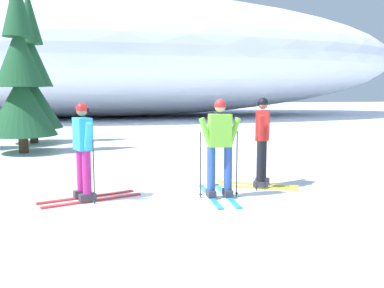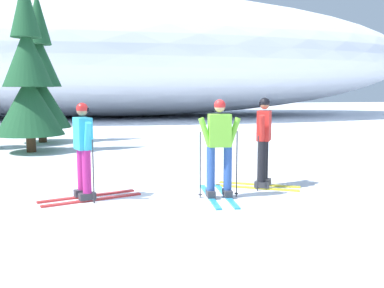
% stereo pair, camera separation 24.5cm
% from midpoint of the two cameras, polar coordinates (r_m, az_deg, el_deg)
% --- Properties ---
extents(ground_plane, '(120.00, 120.00, 0.00)m').
position_cam_midpoint_polar(ground_plane, '(7.95, -0.58, -6.78)').
color(ground_plane, white).
extents(skier_red_jacket, '(1.66, 1.13, 1.79)m').
position_cam_midpoint_polar(skier_red_jacket, '(8.49, 10.41, 0.42)').
color(skier_red_jacket, gold).
rests_on(skier_red_jacket, ground).
extents(skier_cyan_jacket, '(1.81, 1.02, 1.71)m').
position_cam_midpoint_polar(skier_cyan_jacket, '(7.62, -13.47, -0.81)').
color(skier_cyan_jacket, red).
rests_on(skier_cyan_jacket, ground).
extents(skier_lime_jacket, '(0.77, 1.78, 1.77)m').
position_cam_midpoint_polar(skier_lime_jacket, '(7.53, 4.63, -0.48)').
color(skier_lime_jacket, '#2893CC').
rests_on(skier_lime_jacket, ground).
extents(pine_tree_center_right, '(2.13, 2.13, 5.51)m').
position_cam_midpoint_polar(pine_tree_center_right, '(16.74, -19.37, 8.08)').
color(pine_tree_center_right, '#47301E').
rests_on(pine_tree_center_right, ground).
extents(pine_tree_far_right, '(2.09, 2.09, 5.42)m').
position_cam_midpoint_polar(pine_tree_far_right, '(14.14, -20.74, 8.11)').
color(pine_tree_far_right, '#47301E').
rests_on(pine_tree_far_right, ground).
extents(snow_ridge_background, '(48.98, 20.04, 8.94)m').
position_cam_midpoint_polar(snow_ridge_background, '(33.19, -11.83, 11.40)').
color(snow_ridge_background, white).
rests_on(snow_ridge_background, ground).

